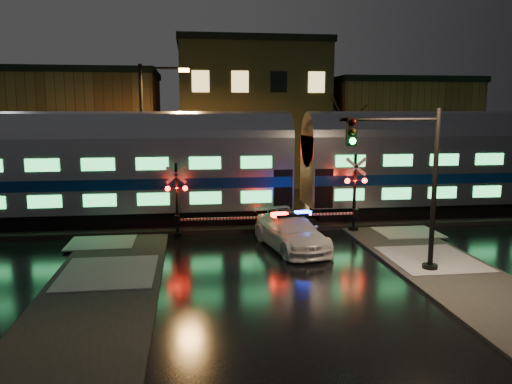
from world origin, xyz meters
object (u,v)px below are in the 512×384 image
(crossing_signal_left, at_px, (185,208))
(streetlight, at_px, (147,129))
(police_car, at_px, (291,232))
(traffic_light, at_px, (410,188))
(crossing_signal_right, at_px, (348,201))

(crossing_signal_left, distance_m, streetlight, 7.92)
(police_car, height_order, traffic_light, traffic_light)
(crossing_signal_left, bearing_deg, police_car, -27.33)
(crossing_signal_left, bearing_deg, streetlight, 108.04)
(crossing_signal_right, relative_size, traffic_light, 0.90)
(police_car, xyz_separation_m, streetlight, (-6.97, 9.18, 4.37))
(crossing_signal_right, bearing_deg, streetlight, 147.27)
(crossing_signal_right, height_order, crossing_signal_left, crossing_signal_right)
(traffic_light, distance_m, streetlight, 17.10)
(streetlight, bearing_deg, crossing_signal_right, -32.73)
(traffic_light, relative_size, streetlight, 0.71)
(streetlight, bearing_deg, police_car, -52.78)
(police_car, relative_size, streetlight, 0.63)
(police_car, bearing_deg, crossing_signal_left, 140.97)
(crossing_signal_right, distance_m, crossing_signal_left, 8.24)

